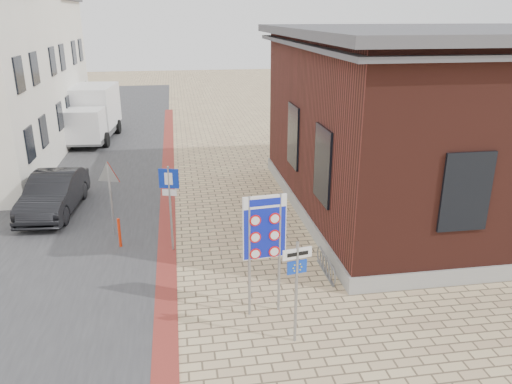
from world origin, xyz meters
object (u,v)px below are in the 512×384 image
object	(u,v)px
sedan	(54,193)
essen_sign	(297,277)
parking_sign	(170,193)
border_sign	(265,230)
bollard	(120,233)
box_truck	(91,113)

from	to	relation	value
sedan	essen_sign	world-z (taller)	essen_sign
sedan	parking_sign	world-z (taller)	parking_sign
border_sign	parking_sign	size ratio (longest dim) A/B	1.13
essen_sign	bollard	size ratio (longest dim) A/B	2.52
sedan	essen_sign	bearing A→B (deg)	-47.54
sedan	parking_sign	distance (m)	6.15
box_truck	border_sign	xyz separation A→B (m)	(6.98, -20.06, 0.69)
parking_sign	border_sign	bearing A→B (deg)	-45.03
sedan	bollard	world-z (taller)	sedan
border_sign	bollard	distance (m)	6.29
essen_sign	bollard	bearing A→B (deg)	117.35
box_truck	border_sign	world-z (taller)	border_sign
essen_sign	bollard	world-z (taller)	essen_sign
box_truck	parking_sign	size ratio (longest dim) A/B	2.19
box_truck	bollard	xyz separation A→B (m)	(2.98, -15.56, -1.12)
sedan	border_sign	bearing A→B (deg)	-45.37
essen_sign	parking_sign	distance (m)	6.00
box_truck	parking_sign	bearing A→B (deg)	-68.43
essen_sign	parking_sign	xyz separation A→B (m)	(-2.80, 5.30, 0.27)
bollard	essen_sign	bearing A→B (deg)	-52.17
border_sign	parking_sign	xyz separation A→B (m)	(-2.30, 4.00, -0.35)
sedan	bollard	distance (m)	4.51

